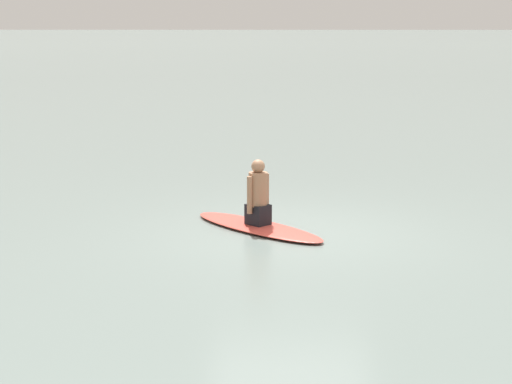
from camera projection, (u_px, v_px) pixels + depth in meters
name	position (u px, v px, depth m)	size (l,w,h in m)	color
ground_plane	(292.00, 233.00, 13.15)	(400.00, 400.00, 0.00)	slate
surfboard	(258.00, 227.00, 13.36)	(2.67, 0.73, 0.08)	#D84C3F
person_paddler	(258.00, 195.00, 13.26)	(0.43, 0.43, 1.02)	black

